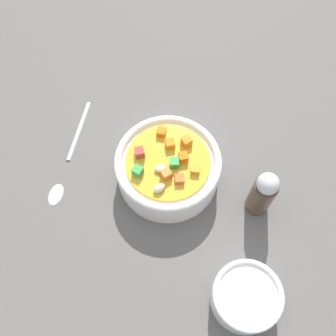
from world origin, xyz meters
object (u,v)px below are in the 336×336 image
Objects in this scene: spoon at (67,163)px; pepper_shaker at (263,193)px; side_bowl_small at (246,297)px; soup_bowl_main at (168,168)px.

spoon is 1.91× the size of pepper_shaker.
spoon is 33.61cm from side_bowl_small.
side_bowl_small is (1.28, 33.53, 1.93)cm from spoon.
pepper_shaker is at bearing 105.99° from soup_bowl_main.
soup_bowl_main is at bearing 93.99° from spoon.
spoon is at bearing -92.19° from side_bowl_small.
soup_bowl_main reaches higher than spoon.
spoon is at bearing -67.43° from pepper_shaker.
side_bowl_small reaches higher than spoon.
soup_bowl_main is 0.86× the size of spoon.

